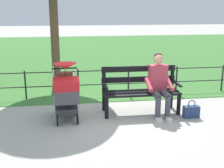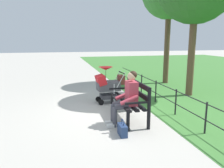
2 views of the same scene
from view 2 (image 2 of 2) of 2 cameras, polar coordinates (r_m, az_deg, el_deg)
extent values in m
plane|color=#ADA89E|center=(6.38, 2.04, -6.88)|extent=(60.00, 60.00, 0.00)
cube|color=black|center=(5.72, 5.52, -4.36)|extent=(1.60, 0.11, 0.04)
cube|color=black|center=(5.66, 3.79, -4.48)|extent=(1.60, 0.11, 0.04)
cube|color=black|center=(5.62, 2.02, -4.60)|extent=(1.60, 0.11, 0.04)
cube|color=black|center=(5.69, 6.51, -2.16)|extent=(1.60, 0.04, 0.12)
cube|color=black|center=(5.65, 6.56, 0.12)|extent=(1.60, 0.04, 0.12)
cylinder|color=black|center=(5.00, 4.07, -9.39)|extent=(0.08, 0.08, 0.45)
cylinder|color=black|center=(5.07, 9.32, -6.21)|extent=(0.08, 0.08, 0.95)
cube|color=black|center=(4.93, 6.36, -4.76)|extent=(0.05, 0.56, 0.04)
cylinder|color=black|center=(6.37, 0.06, -4.76)|extent=(0.08, 0.08, 0.45)
cylinder|color=black|center=(6.43, 4.23, -2.34)|extent=(0.08, 0.08, 0.95)
cube|color=black|center=(6.32, 1.82, -1.12)|extent=(0.05, 0.56, 0.04)
cylinder|color=#42424C|center=(5.19, 2.90, -5.71)|extent=(0.14, 0.40, 0.14)
cylinder|color=#42424C|center=(5.38, 2.31, -5.11)|extent=(0.14, 0.40, 0.14)
cylinder|color=#42424C|center=(5.22, 0.74, -8.34)|extent=(0.11, 0.11, 0.47)
cylinder|color=#42424C|center=(5.40, 0.23, -7.64)|extent=(0.11, 0.11, 0.47)
cube|color=silver|center=(5.27, -0.12, -10.45)|extent=(0.10, 0.22, 0.07)
cube|color=silver|center=(5.45, -0.60, -9.70)|extent=(0.10, 0.22, 0.07)
cube|color=#B23847|center=(5.27, 4.93, -2.32)|extent=(0.36, 0.22, 0.56)
cylinder|color=#B23847|center=(5.06, 4.39, -4.07)|extent=(0.09, 0.43, 0.23)
cylinder|color=#B23847|center=(5.47, 3.00, -2.88)|extent=(0.09, 0.43, 0.23)
sphere|color=tan|center=(5.19, 5.01, 1.97)|extent=(0.20, 0.20, 0.20)
sphere|color=black|center=(5.20, 5.33, 2.31)|extent=(0.19, 0.19, 0.19)
cylinder|color=black|center=(7.03, 2.08, -3.96)|extent=(0.04, 0.28, 0.28)
cylinder|color=black|center=(7.45, 0.98, -3.07)|extent=(0.04, 0.28, 0.28)
cylinder|color=black|center=(6.92, -2.77, -4.63)|extent=(0.04, 0.18, 0.18)
cylinder|color=black|center=(7.28, -3.46, -3.84)|extent=(0.04, 0.18, 0.18)
cube|color=#38383D|center=(7.14, -0.79, -3.05)|extent=(0.44, 0.54, 0.12)
cylinder|color=silver|center=(6.92, 0.51, -2.60)|extent=(0.03, 0.03, 0.65)
cylinder|color=silver|center=(7.35, -0.51, -1.78)|extent=(0.03, 0.03, 0.65)
cube|color=#47474C|center=(7.06, -0.95, -0.46)|extent=(0.49, 0.70, 0.28)
cube|color=red|center=(6.96, -2.86, 1.04)|extent=(0.49, 0.33, 0.33)
cylinder|color=black|center=(7.11, 2.47, 2.89)|extent=(0.52, 0.05, 0.03)
cylinder|color=silver|center=(6.90, 2.27, 0.95)|extent=(0.04, 0.30, 0.49)
cylinder|color=silver|center=(7.33, 1.14, 1.57)|extent=(0.04, 0.30, 0.49)
cone|color=red|center=(6.94, -1.60, 3.95)|extent=(0.46, 0.46, 0.10)
cylinder|color=black|center=(6.97, -1.60, 2.48)|extent=(0.01, 0.01, 0.30)
cube|color=brown|center=(7.14, 2.30, 1.14)|extent=(0.33, 0.17, 0.28)
cube|color=navy|center=(4.81, 2.67, -11.58)|extent=(0.32, 0.14, 0.24)
torus|color=navy|center=(4.74, 2.69, -9.68)|extent=(0.16, 0.02, 0.16)
cylinder|color=black|center=(5.21, 22.63, -7.93)|extent=(0.04, 0.04, 0.70)
cylinder|color=black|center=(6.22, 15.81, -4.41)|extent=(0.04, 0.04, 0.70)
cylinder|color=black|center=(7.31, 11.00, -1.87)|extent=(0.04, 0.04, 0.70)
cylinder|color=black|center=(8.45, 7.47, 0.02)|extent=(0.04, 0.04, 0.70)
cylinder|color=black|center=(6.69, 13.33, -0.55)|extent=(8.84, 0.02, 0.02)
cylinder|color=black|center=(6.77, 13.19, -3.45)|extent=(8.84, 0.02, 0.02)
cylinder|color=brown|center=(10.55, 13.69, 8.82)|extent=(0.24, 0.24, 3.18)
cylinder|color=brown|center=(8.41, 19.42, 6.84)|extent=(0.24, 0.24, 2.86)
camera|label=1|loc=(7.81, -46.00, 9.36)|focal=47.38mm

